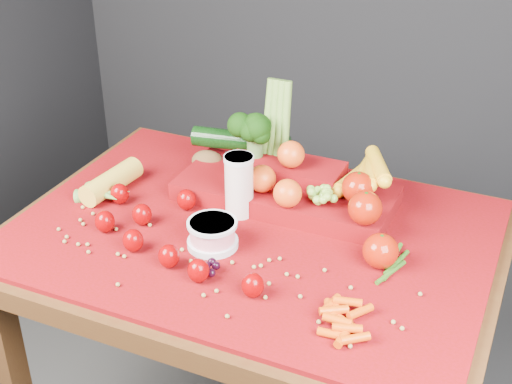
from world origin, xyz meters
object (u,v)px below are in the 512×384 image
at_px(table, 253,268).
at_px(milk_glass, 239,183).
at_px(yogurt_bowl, 212,233).
at_px(produce_mound, 295,181).

distance_m(table, milk_glass, 0.20).
relative_size(yogurt_bowl, produce_mound, 0.18).
bearing_deg(milk_glass, produce_mound, 46.54).
distance_m(yogurt_bowl, produce_mound, 0.27).
relative_size(milk_glass, yogurt_bowl, 1.34).
distance_m(milk_glass, yogurt_bowl, 0.16).
distance_m(table, yogurt_bowl, 0.18).
bearing_deg(produce_mound, yogurt_bowl, -110.34).
bearing_deg(table, yogurt_bowl, -119.13).
bearing_deg(milk_glass, table, -42.80).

